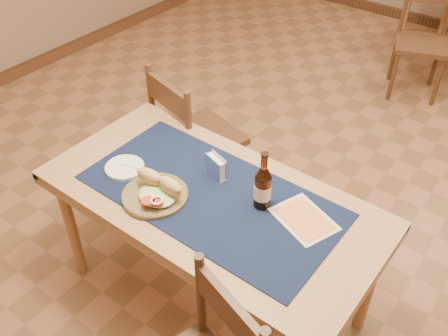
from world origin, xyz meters
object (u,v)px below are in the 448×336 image
Objects in this scene: chair_main_far at (194,137)px; napkin_holder at (216,167)px; main_table at (211,209)px; sandwich_plate at (157,192)px; beer_bottle at (263,187)px.

chair_main_far reaches higher than napkin_holder.
sandwich_plate is (-0.18, -0.16, 0.12)m from main_table.
beer_bottle reaches higher than main_table.
chair_main_far is 1.00m from beer_bottle.
napkin_holder is at bearing 173.11° from beer_bottle.
main_table is 1.64× the size of chair_main_far.
sandwich_plate is 0.48m from beer_bottle.
sandwich_plate reaches higher than main_table.
main_table is 11.81× the size of napkin_holder.
beer_bottle reaches higher than sandwich_plate.
beer_bottle is at bearing -6.89° from napkin_holder.
sandwich_plate is at bearing -138.49° from main_table.
chair_main_far is at bearing 136.57° from main_table.
chair_main_far is 0.74m from napkin_holder.
chair_main_far reaches higher than main_table.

